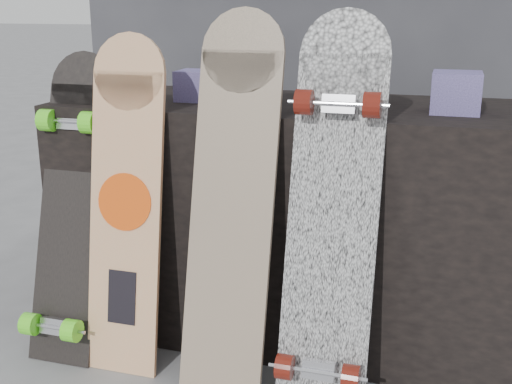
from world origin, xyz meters
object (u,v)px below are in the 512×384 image
(vendor_table, at_px, (299,219))
(skateboard_dark, at_px, (70,203))
(longboard_geisha, at_px, (126,197))
(longboard_celtic, at_px, (233,195))
(longboard_cascadia, at_px, (333,208))

(vendor_table, bearing_deg, skateboard_dark, -153.67)
(longboard_geisha, distance_m, skateboard_dark, 0.22)
(longboard_celtic, xyz_separation_m, longboard_cascadia, (0.29, 0.01, -0.02))
(longboard_geisha, height_order, longboard_cascadia, longboard_cascadia)
(longboard_cascadia, relative_size, skateboard_dark, 1.14)
(longboard_celtic, bearing_deg, vendor_table, 74.18)
(vendor_table, distance_m, longboard_cascadia, 0.44)
(vendor_table, xyz_separation_m, skateboard_dark, (-0.68, -0.33, 0.10))
(longboard_cascadia, bearing_deg, longboard_celtic, -177.57)
(longboard_cascadia, bearing_deg, skateboard_dark, 177.68)
(vendor_table, height_order, skateboard_dark, skateboard_dark)
(longboard_celtic, bearing_deg, longboard_cascadia, 2.43)
(vendor_table, height_order, longboard_celtic, longboard_celtic)
(longboard_celtic, bearing_deg, longboard_geisha, 177.46)
(longboard_geisha, distance_m, longboard_cascadia, 0.64)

